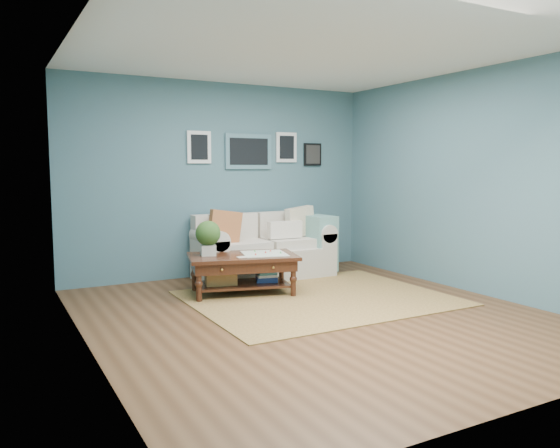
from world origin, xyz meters
TOP-DOWN VIEW (x-y plane):
  - room_shell at (0.01, 0.06)m, footprint 5.00×5.02m
  - area_rug at (0.40, 0.60)m, footprint 2.88×2.31m
  - loveseat at (0.49, 2.03)m, footprint 1.91×0.87m
  - coffee_table at (-0.34, 1.26)m, footprint 1.43×1.05m

SIDE VIEW (x-z plane):
  - area_rug at x=0.40m, z-range 0.00..0.01m
  - coffee_table at x=-0.34m, z-range -0.05..0.84m
  - loveseat at x=0.49m, z-range -0.09..0.89m
  - room_shell at x=0.01m, z-range 0.01..2.71m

